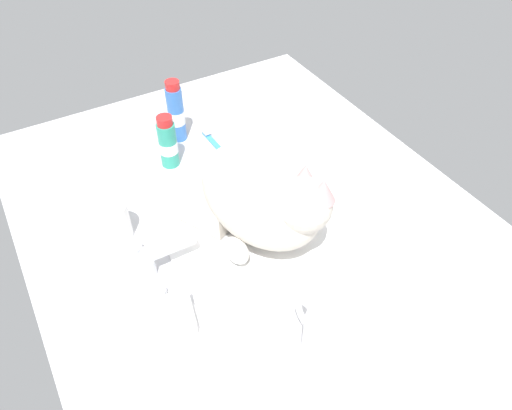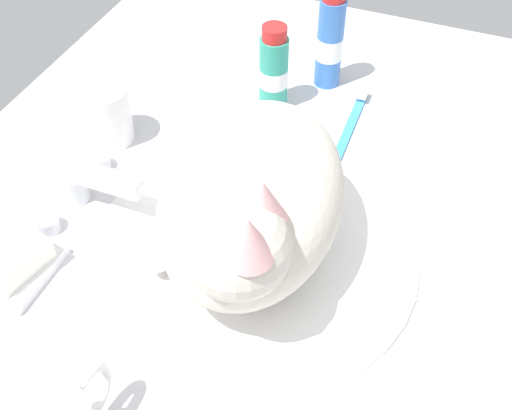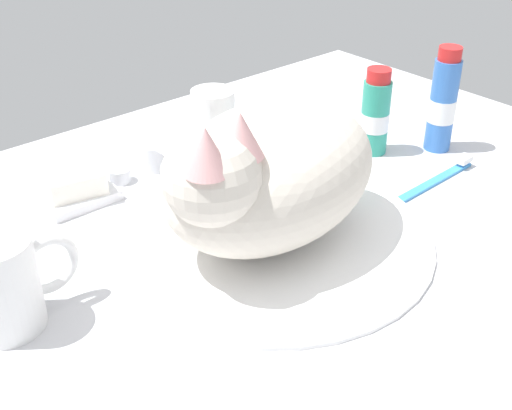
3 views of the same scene
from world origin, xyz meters
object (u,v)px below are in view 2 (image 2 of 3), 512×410
object	(u,v)px
cat	(248,203)
toothbrush	(351,122)
soap_bar	(14,259)
toothpaste_bottle	(274,70)
faucet	(83,185)
mouthwash_bottle	(330,41)
rinse_cup	(106,115)

from	to	relation	value
cat	toothbrush	xyz separation A→B (cm)	(26.31, -3.99, -8.15)
soap_bar	toothpaste_bottle	distance (cm)	40.49
soap_bar	toothbrush	bearing A→B (deg)	-34.56
faucet	mouthwash_bottle	world-z (taller)	mouthwash_bottle
faucet	soap_bar	distance (cm)	12.12
cat	soap_bar	size ratio (longest dim) A/B	4.28
rinse_cup	soap_bar	xyz separation A→B (cm)	(-23.11, -2.61, -1.29)
toothpaste_bottle	toothbrush	world-z (taller)	toothpaste_bottle
cat	rinse_cup	xyz separation A→B (cm)	(12.13, 24.31, -4.83)
faucet	mouthwash_bottle	bearing A→B (deg)	-29.83
rinse_cup	toothpaste_bottle	size ratio (longest dim) A/B	0.64
cat	mouthwash_bottle	bearing A→B (deg)	3.38
rinse_cup	soap_bar	size ratio (longest dim) A/B	1.13
toothpaste_bottle	mouthwash_bottle	xyz separation A→B (cm)	(7.63, -5.28, 1.28)
mouthwash_bottle	toothbrush	size ratio (longest dim) A/B	0.91
rinse_cup	toothbrush	bearing A→B (deg)	-63.39
soap_bar	mouthwash_bottle	distance (cm)	49.62
toothpaste_bottle	soap_bar	bearing A→B (deg)	159.12
soap_bar	faucet	bearing A→B (deg)	-2.89
toothpaste_bottle	mouthwash_bottle	size ratio (longest dim) A/B	0.82
cat	soap_bar	xyz separation A→B (cm)	(-10.97, 21.70, -6.11)
faucet	toothpaste_bottle	distance (cm)	29.25
rinse_cup	toothbrush	size ratio (longest dim) A/B	0.48
soap_bar	toothpaste_bottle	bearing A→B (deg)	-20.88
soap_bar	cat	bearing A→B (deg)	-63.18
rinse_cup	soap_bar	world-z (taller)	rinse_cup
mouthwash_bottle	soap_bar	bearing A→B (deg)	156.55
rinse_cup	mouthwash_bottle	distance (cm)	31.63
toothbrush	soap_bar	bearing A→B (deg)	145.44
rinse_cup	mouthwash_bottle	bearing A→B (deg)	-45.05
faucet	toothbrush	size ratio (longest dim) A/B	0.87
soap_bar	toothpaste_bottle	world-z (taller)	toothpaste_bottle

